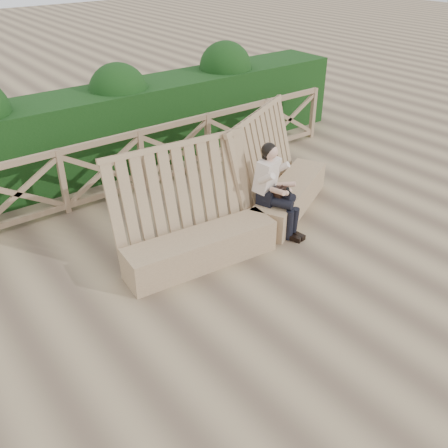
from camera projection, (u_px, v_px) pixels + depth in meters
ground at (234, 303)px, 6.22m from camera, size 60.00×60.00×0.00m
bench at (245, 209)px, 7.48m from camera, size 4.23×1.66×1.60m
woman at (274, 186)px, 7.35m from camera, size 0.51×0.88×1.40m
guardrail at (104, 170)px, 8.32m from camera, size 10.10×0.09×1.10m
hedge at (73, 139)px, 9.04m from camera, size 12.00×1.20×1.50m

